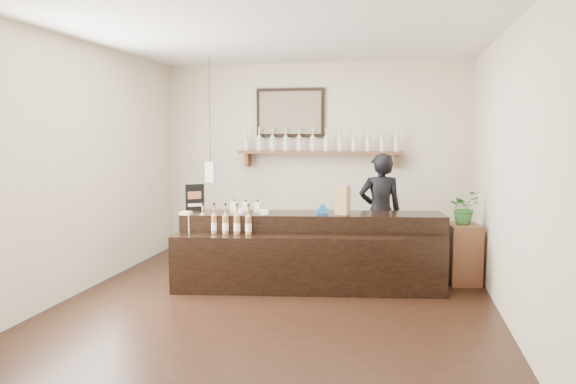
# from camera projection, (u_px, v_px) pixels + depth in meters

# --- Properties ---
(ground) EXTENTS (5.00, 5.00, 0.00)m
(ground) POSITION_uv_depth(u_px,v_px,m) (279.00, 300.00, 6.01)
(ground) COLOR black
(ground) RESTS_ON ground
(room_shell) EXTENTS (5.00, 5.00, 5.00)m
(room_shell) POSITION_uv_depth(u_px,v_px,m) (279.00, 141.00, 5.84)
(room_shell) COLOR beige
(room_shell) RESTS_ON ground
(back_wall_decor) EXTENTS (2.66, 0.96, 1.69)m
(back_wall_decor) POSITION_uv_depth(u_px,v_px,m) (303.00, 135.00, 8.18)
(back_wall_decor) COLOR brown
(back_wall_decor) RESTS_ON ground
(counter) EXTENTS (3.09, 1.22, 1.00)m
(counter) POSITION_uv_depth(u_px,v_px,m) (310.00, 253.00, 6.50)
(counter) COLOR black
(counter) RESTS_ON ground
(promo_sign) EXTENTS (0.20, 0.15, 0.32)m
(promo_sign) POSITION_uv_depth(u_px,v_px,m) (195.00, 197.00, 6.76)
(promo_sign) COLOR black
(promo_sign) RESTS_ON counter
(paper_bag) EXTENTS (0.18, 0.16, 0.33)m
(paper_bag) POSITION_uv_depth(u_px,v_px,m) (343.00, 200.00, 6.44)
(paper_bag) COLOR #9A6F4A
(paper_bag) RESTS_ON counter
(tape_dispenser) EXTENTS (0.14, 0.09, 0.11)m
(tape_dispenser) POSITION_uv_depth(u_px,v_px,m) (323.00, 210.00, 6.51)
(tape_dispenser) COLOR blue
(tape_dispenser) RESTS_ON counter
(side_cabinet) EXTENTS (0.43, 0.54, 0.71)m
(side_cabinet) POSITION_uv_depth(u_px,v_px,m) (462.00, 253.00, 6.68)
(side_cabinet) COLOR brown
(side_cabinet) RESTS_ON ground
(potted_plant) EXTENTS (0.47, 0.47, 0.40)m
(potted_plant) POSITION_uv_depth(u_px,v_px,m) (464.00, 207.00, 6.62)
(potted_plant) COLOR #2B6B2A
(potted_plant) RESTS_ON side_cabinet
(shopkeeper) EXTENTS (0.71, 0.55, 1.73)m
(shopkeeper) POSITION_uv_depth(u_px,v_px,m) (380.00, 204.00, 7.24)
(shopkeeper) COLOR black
(shopkeeper) RESTS_ON ground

